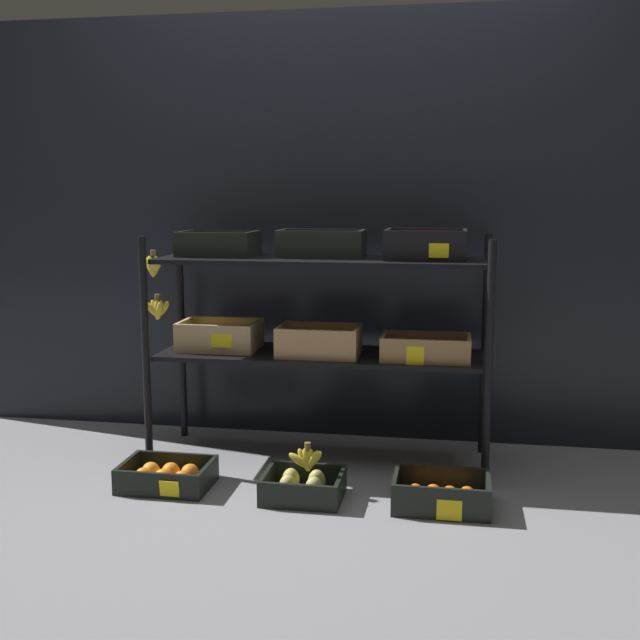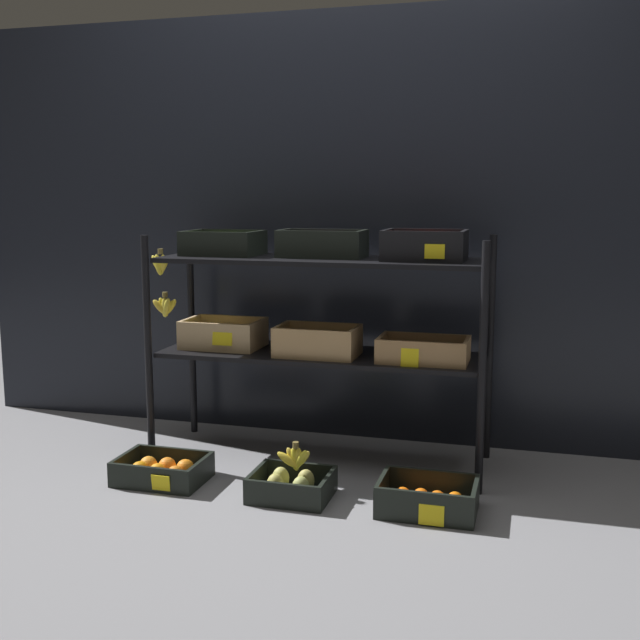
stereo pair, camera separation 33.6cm
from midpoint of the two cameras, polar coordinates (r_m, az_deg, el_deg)
name	(u,v)px [view 1 (the left image)]	position (r m, az deg, el deg)	size (l,w,h in m)	color
ground_plane	(320,459)	(3.52, -2.78, -10.09)	(10.00, 10.00, 0.00)	gray
storefront_wall	(335,230)	(3.73, -1.48, 6.59)	(3.81, 0.12, 1.98)	black
display_rack	(317,305)	(3.35, -3.07, 1.05)	(1.53, 0.47, 1.01)	black
crate_ground_orange	(167,477)	(3.28, -14.04, -11.04)	(0.35, 0.26, 0.10)	black
crate_ground_pear	(303,487)	(3.08, -4.45, -12.06)	(0.30, 0.25, 0.10)	black
crate_ground_tangerine	(441,496)	(3.00, 5.58, -12.69)	(0.36, 0.25, 0.12)	black
banana_bunch_loose	(308,460)	(3.04, -4.12, -10.15)	(0.14, 0.04, 0.12)	brown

